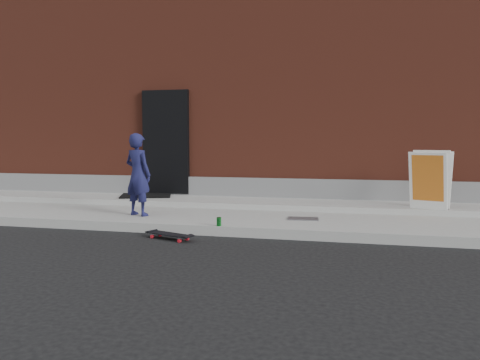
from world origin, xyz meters
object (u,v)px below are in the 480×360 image
(child, at_px, (138,175))
(pizza_sign, at_px, (430,180))
(soda_can, at_px, (219,222))
(skateboard, at_px, (169,235))

(child, relative_size, pizza_sign, 1.38)
(soda_can, bearing_deg, pizza_sign, 30.52)
(pizza_sign, bearing_deg, soda_can, -149.48)
(skateboard, bearing_deg, soda_can, 33.63)
(child, xyz_separation_m, pizza_sign, (4.89, 1.28, -0.10))
(child, distance_m, pizza_sign, 5.06)
(pizza_sign, xyz_separation_m, soda_can, (-3.27, -1.93, -0.54))
(skateboard, relative_size, soda_can, 5.89)
(skateboard, height_order, pizza_sign, pizza_sign)
(child, relative_size, skateboard, 1.80)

